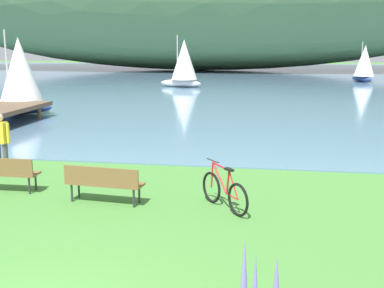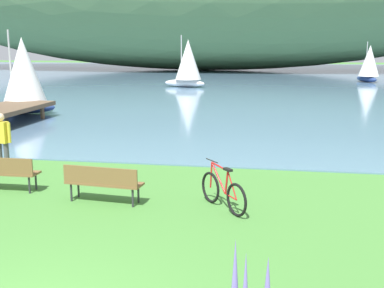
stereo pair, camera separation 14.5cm
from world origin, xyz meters
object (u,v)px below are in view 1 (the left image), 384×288
object	(u,v)px
person_at_shoreline	(1,140)
sailboat_far_off	(364,63)
sailboat_mid_bay	(19,75)
park_bench_further_along	(103,181)
sailboat_nearest_to_shore	(184,63)
park_bench_near_camera	(1,171)
bicycle_leaning_near_bench	(224,192)

from	to	relation	value
person_at_shoreline	sailboat_far_off	size ratio (longest dim) A/B	0.45
sailboat_mid_bay	sailboat_far_off	distance (m)	33.62
park_bench_further_along	sailboat_far_off	xyz separation A→B (m)	(12.46, 38.92, 1.31)
park_bench_further_along	person_at_shoreline	bearing A→B (deg)	151.12
sailboat_nearest_to_shore	person_at_shoreline	bearing A→B (deg)	-90.13
sailboat_far_off	park_bench_near_camera	bearing A→B (deg)	-111.63
park_bench_near_camera	sailboat_far_off	distance (m)	41.39
bicycle_leaning_near_bench	sailboat_nearest_to_shore	xyz separation A→B (m)	(-6.34, 30.46, 1.68)
person_at_shoreline	sailboat_nearest_to_shore	world-z (taller)	sailboat_nearest_to_shore
sailboat_nearest_to_shore	sailboat_far_off	size ratio (longest dim) A/B	1.13
person_at_shoreline	sailboat_far_off	distance (m)	40.28
sailboat_nearest_to_shore	sailboat_far_off	bearing A→B (deg)	27.68
sailboat_nearest_to_shore	sailboat_mid_bay	world-z (taller)	sailboat_nearest_to_shore
park_bench_further_along	park_bench_near_camera	bearing A→B (deg)	170.43
bicycle_leaning_near_bench	sailboat_far_off	size ratio (longest dim) A/B	0.37
bicycle_leaning_near_bench	sailboat_far_off	bearing A→B (deg)	75.98
bicycle_leaning_near_bench	sailboat_mid_bay	world-z (taller)	sailboat_mid_bay
bicycle_leaning_near_bench	person_at_shoreline	xyz separation A→B (m)	(-6.40, 1.97, 0.58)
park_bench_further_along	bicycle_leaning_near_bench	world-z (taller)	bicycle_leaning_near_bench
park_bench_further_along	person_at_shoreline	world-z (taller)	person_at_shoreline
park_bench_further_along	sailboat_mid_bay	xyz separation A→B (m)	(-8.98, 13.03, 1.53)
park_bench_near_camera	sailboat_far_off	size ratio (longest dim) A/B	0.47
person_at_shoreline	park_bench_further_along	bearing A→B (deg)	-28.88
bicycle_leaning_near_bench	person_at_shoreline	size ratio (longest dim) A/B	0.83
bicycle_leaning_near_bench	sailboat_mid_bay	distance (m)	17.57
person_at_shoreline	sailboat_nearest_to_shore	bearing A→B (deg)	89.87
park_bench_near_camera	person_at_shoreline	xyz separation A→B (m)	(-0.87, 1.55, 0.46)
sailboat_mid_bay	sailboat_far_off	bearing A→B (deg)	50.39
park_bench_further_along	bicycle_leaning_near_bench	size ratio (longest dim) A/B	1.30
sailboat_mid_bay	sailboat_far_off	size ratio (longest dim) A/B	1.12
person_at_shoreline	bicycle_leaning_near_bench	bearing A→B (deg)	-17.12
park_bench_further_along	bicycle_leaning_near_bench	distance (m)	2.75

